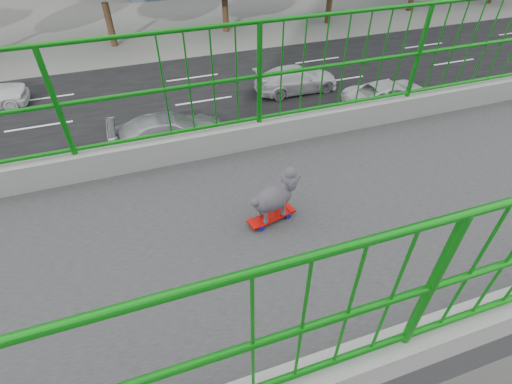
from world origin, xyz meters
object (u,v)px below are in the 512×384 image
object	(u,v)px
poodle	(275,196)
car_5	(470,171)
car_6	(509,111)
car_7	(170,131)
car_2	(390,95)
car_0	(242,225)
car_1	(361,140)
car_3	(297,79)
skateboard	(271,217)

from	to	relation	value
poodle	car_5	distance (m)	13.61
car_6	car_7	world-z (taller)	car_7
poodle	car_2	xyz separation A→B (m)	(-12.26, 11.08, -6.64)
car_0	car_2	size ratio (longest dim) A/B	0.96
car_1	car_3	distance (m)	6.40
poodle	car_1	distance (m)	13.51
car_1	car_3	world-z (taller)	car_1
car_0	car_3	size ratio (longest dim) A/B	0.99
poodle	car_7	bearing A→B (deg)	166.32
car_0	car_6	bearing A→B (deg)	102.75
poodle	car_0	world-z (taller)	poodle
poodle	car_2	distance (m)	17.81
car_2	car_0	bearing A→B (deg)	123.28
car_3	car_7	xyz separation A→B (m)	(3.20, -7.32, 0.06)
car_3	car_2	bearing A→B (deg)	-130.66
poodle	car_7	world-z (taller)	poodle
car_0	car_5	distance (m)	9.02
car_3	poodle	bearing A→B (deg)	154.57
poodle	car_3	distance (m)	18.36
car_5	car_0	bearing A→B (deg)	-90.00
car_2	car_7	distance (m)	11.04
car_5	skateboard	bearing A→B (deg)	-60.52
skateboard	car_5	xyz separation A→B (m)	(-5.87, 10.38, -6.36)
car_1	car_6	xyz separation A→B (m)	(0.00, 7.92, -0.05)
car_7	car_1	bearing A→B (deg)	-113.07
car_0	car_1	bearing A→B (deg)	117.22
car_1	car_7	xyz separation A→B (m)	(-3.20, -7.51, 0.02)
car_3	car_7	world-z (taller)	car_7
skateboard	car_2	bearing A→B (deg)	124.34
skateboard	car_5	bearing A→B (deg)	105.97
skateboard	car_2	distance (m)	17.74
car_0	poodle	bearing A→B (deg)	-12.78
car_7	skateboard	bearing A→B (deg)	179.71
car_0	car_2	world-z (taller)	car_0
car_6	car_7	size ratio (longest dim) A/B	0.94
car_6	car_7	bearing A→B (deg)	-101.71
car_0	car_5	bearing A→B (deg)	90.00
car_2	car_7	size ratio (longest dim) A/B	0.94
skateboard	car_0	bearing A→B (deg)	153.47
car_2	car_3	world-z (taller)	car_3
skateboard	car_6	size ratio (longest dim) A/B	0.10
poodle	car_3	size ratio (longest dim) A/B	0.11
poodle	car_0	bearing A→B (deg)	153.71
skateboard	car_2	xyz separation A→B (m)	(-12.27, 11.11, -6.40)
car_1	car_5	size ratio (longest dim) A/B	1.01
car_0	car_7	size ratio (longest dim) A/B	0.90
skateboard	car_2	world-z (taller)	skateboard
skateboard	poodle	bearing A→B (deg)	90.00
car_0	car_2	distance (m)	11.66
car_3	car_7	distance (m)	7.99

